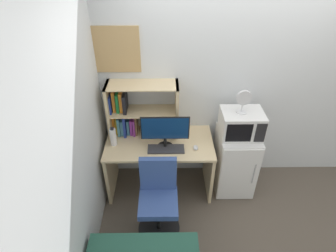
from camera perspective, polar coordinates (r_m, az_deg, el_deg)
wall_back at (r=3.50m, az=20.59°, el=7.99°), size 6.40×0.04×2.60m
wall_left at (r=2.10m, az=-22.40°, el=-12.58°), size 0.04×4.40×2.60m
desk at (r=3.42m, az=-1.69°, el=-6.19°), size 1.25×0.66×0.74m
hutch_bookshelf at (r=3.28m, az=-7.20°, el=3.14°), size 0.81×0.29×0.65m
monitor at (r=3.05m, az=-0.60°, el=-0.88°), size 0.53×0.18×0.41m
keyboard at (r=3.15m, az=-0.41°, el=-4.72°), size 0.41×0.15×0.02m
computer_mouse at (r=3.18m, az=5.67°, el=-4.42°), size 0.05×0.09×0.03m
water_bottle at (r=3.23m, az=-11.14°, el=-2.17°), size 0.07×0.07×0.23m
mini_fridge at (r=3.60m, az=13.43°, el=-6.94°), size 0.46×0.54×0.82m
microwave at (r=3.26m, az=14.73°, el=0.46°), size 0.47×0.36×0.30m
desk_fan at (r=3.09m, az=15.17°, el=5.10°), size 0.17×0.11×0.27m
desk_chair at (r=3.07m, az=-1.95°, el=-15.21°), size 0.46×0.46×0.90m
wall_corkboard at (r=3.12m, az=-11.09°, el=14.99°), size 0.56×0.02×0.50m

